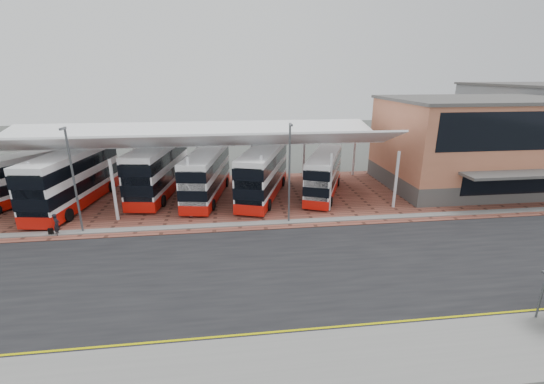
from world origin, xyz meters
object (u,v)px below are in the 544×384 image
at_px(bus_2, 159,169).
at_px(bus_4, 263,173).
at_px(bus_3, 207,175).
at_px(bus_1, 74,179).
at_px(bus_0, 20,179).
at_px(terminal, 475,143).
at_px(pedestrian, 57,224).
at_px(bus_5, 324,174).

distance_m(bus_2, bus_4, 10.41).
bearing_deg(bus_3, bus_1, -166.42).
xyz_separation_m(bus_0, bus_2, (12.44, 0.92, 0.27)).
bearing_deg(terminal, bus_3, -178.83).
xyz_separation_m(bus_0, pedestrian, (6.35, -8.26, -1.36)).
distance_m(bus_2, pedestrian, 11.14).
bearing_deg(bus_0, pedestrian, -24.53).
bearing_deg(terminal, bus_1, -178.14).
bearing_deg(bus_1, terminal, 10.63).
bearing_deg(bus_1, bus_4, 9.76).
xyz_separation_m(bus_5, pedestrian, (-22.24, -6.81, -1.22)).
xyz_separation_m(bus_1, pedestrian, (0.99, -6.63, -1.64)).
height_order(terminal, bus_5, terminal).
relative_size(bus_4, bus_5, 1.16).
distance_m(bus_0, bus_5, 28.63).
height_order(bus_2, bus_4, bus_2).
bearing_deg(bus_0, bus_5, 25.01).
xyz_separation_m(bus_4, bus_5, (5.99, -0.12, -0.30)).
bearing_deg(pedestrian, terminal, -89.66).
distance_m(bus_1, pedestrian, 6.90).
height_order(bus_4, bus_5, bus_4).
bearing_deg(bus_4, bus_0, -164.94).
relative_size(bus_0, bus_3, 0.95).
distance_m(bus_0, bus_4, 22.64).
height_order(terminal, bus_0, terminal).
bearing_deg(bus_0, terminal, 27.48).
bearing_deg(terminal, pedestrian, -168.41).
bearing_deg(bus_2, pedestrian, -115.26).
bearing_deg(bus_5, bus_0, -160.19).
bearing_deg(bus_3, bus_0, -172.93).
bearing_deg(bus_4, bus_3, -166.01).
height_order(bus_1, bus_2, bus_1).
xyz_separation_m(bus_0, bus_1, (5.36, -1.63, 0.28)).
distance_m(terminal, bus_5, 16.63).
distance_m(bus_2, bus_5, 16.33).
bearing_deg(bus_5, bus_4, -158.46).
xyz_separation_m(bus_2, bus_3, (4.73, -1.83, -0.23)).
relative_size(bus_0, bus_4, 0.91).
bearing_deg(bus_3, terminal, 11.27).
bearing_deg(bus_4, pedestrian, -138.47).
bearing_deg(bus_5, terminal, 26.60).
distance_m(bus_1, bus_4, 17.24).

